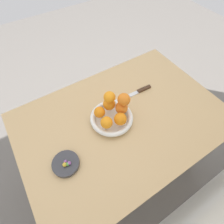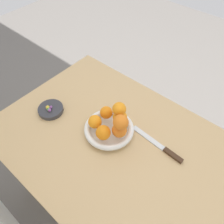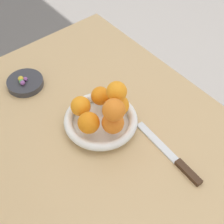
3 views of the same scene
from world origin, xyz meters
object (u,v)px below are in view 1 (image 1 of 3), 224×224
Objects in this scene: dining_table at (122,127)px; candy_ball_3 at (65,161)px; candy_ball_1 at (69,163)px; orange_2 at (109,104)px; orange_1 at (122,108)px; knife at (136,93)px; candy_dish at (66,164)px; orange_0 at (120,119)px; orange_5 at (124,100)px; candy_ball_0 at (68,164)px; orange_3 at (100,112)px; orange_4 at (107,122)px; orange_6 at (109,97)px; candy_ball_2 at (65,165)px; fruit_bowl at (112,118)px.

candy_ball_3 is at bearing 10.54° from dining_table.
candy_ball_1 reaches higher than candy_ball_3.
orange_2 reaches higher than dining_table.
knife is at bearing -151.85° from orange_1.
dining_table is 75.08× the size of candy_ball_3.
candy_dish is 0.33m from orange_0.
dining_table is 17.31× the size of orange_5.
orange_1 is 0.36m from candy_ball_1.
orange_3 is at bearing -150.08° from candy_ball_0.
candy_ball_0 is at bearing 20.22° from knife.
candy_ball_0 reaches higher than dining_table.
orange_3 reaches higher than candy_ball_0.
orange_4 is at bearing 51.72° from orange_2.
orange_3 is at bearing -153.32° from candy_ball_3.
orange_2 is (-0.32, -0.14, 0.06)m from candy_dish.
orange_3 is at bearing -54.86° from orange_0.
candy_ball_1 is (0.30, 0.15, -0.10)m from orange_6.
candy_ball_0 is at bearing 9.17° from orange_0.
dining_table is 57.53× the size of candy_ball_2.
candy_dish is 0.02m from candy_ball_2.
orange_5 is at bearing 30.14° from knife.
orange_1 is at bearing -166.07° from candy_dish.
candy_ball_0 is 0.02m from candy_ball_3.
orange_1 is at bearing -166.32° from candy_ball_3.
orange_1 is 0.12m from orange_4.
orange_4 reaches higher than candy_dish.
orange_3 is 3.02× the size of candy_ball_2.
orange_6 is at bearing -156.81° from candy_ball_3.
candy_dish is (0.30, 0.09, -0.01)m from fruit_bowl.
candy_ball_1 is at bearing 30.67° from orange_3.
orange_5 reaches higher than orange_4.
orange_2 is at bearing -152.71° from candy_ball_1.
orange_2 is 1.09× the size of orange_6.
orange_3 is 3.94× the size of candy_ball_3.
orange_5 reaches higher than dining_table.
dining_table is 0.22m from knife.
candy_ball_3 is (-0.00, -0.00, 0.02)m from candy_dish.
dining_table is at bearing 151.33° from orange_3.
orange_0 is at bearing -173.84° from candy_ball_3.
orange_5 is 0.40m from candy_ball_2.
candy_dish is at bearing 24.24° from orange_2.
orange_0 reaches higher than orange_3.
orange_1 is at bearing -129.55° from orange_0.
knife is (-0.21, -0.04, -0.13)m from orange_6.
orange_5 is at bearing 134.28° from orange_6.
orange_0 is 0.26m from knife.
orange_2 reaches higher than candy_ball_3.
orange_6 reaches higher than orange_2.
orange_5 is at bearing -164.23° from candy_ball_1.
candy_ball_2 is at bearing 59.40° from candy_dish.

